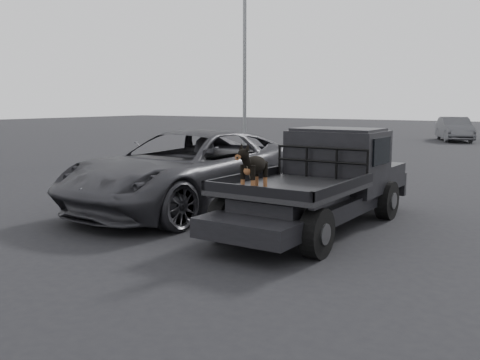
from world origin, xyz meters
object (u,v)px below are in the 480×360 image
Objects in this scene: dog at (254,169)px; parked_suv at (189,170)px; floodlight_near at (245,5)px; distant_car_a at (455,129)px; flatbed_ute at (316,204)px.

dog is 3.66m from parked_suv.
floodlight_near is at bearing 121.00° from parked_suv.
dog is 0.12× the size of parked_suv.
distant_car_a is 14.71m from floodlight_near.
flatbed_ute is 0.43× the size of floodlight_near.
distant_car_a is 0.34× the size of floodlight_near.
distant_car_a is at bearing 54.85° from floodlight_near.
flatbed_ute is 2.07m from dog.
distant_car_a is at bearing 96.33° from flatbed_ute.
flatbed_ute is 7.30× the size of dog.
distant_car_a is (-2.57, 26.41, -0.58)m from dog.
parked_suv is 1.42× the size of distant_car_a.
flatbed_ute is 18.30m from floodlight_near.
flatbed_ute is 3.15m from parked_suv.
parked_suv is at bearing 176.48° from flatbed_ute.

